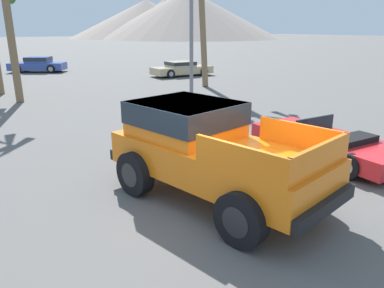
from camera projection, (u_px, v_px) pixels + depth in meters
The scene contains 6 objects.
ground_plane at pixel (215, 206), 7.65m from camera, with size 320.00×320.00×0.00m, color #5B5956.
orange_pickup_truck at pixel (206, 146), 7.82m from camera, with size 3.24×5.22×1.98m.
red_convertible_car at pixel (327, 143), 10.44m from camera, with size 1.94×4.40×1.05m.
parked_car_blue at pixel (38, 64), 30.55m from camera, with size 4.62×3.66×1.23m.
parked_car_tan at pixel (182, 68), 28.13m from camera, with size 4.59×1.91×1.08m.
distant_mountain_range at pixel (43, 16), 111.98m from camera, with size 180.66×81.00×16.38m.
Camera 1 is at (-4.00, -5.67, 3.49)m, focal length 35.00 mm.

